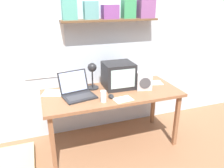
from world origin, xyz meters
name	(u,v)px	position (x,y,z in m)	size (l,w,h in m)	color
ground_plane	(112,143)	(0.00, 0.00, 0.00)	(12.00, 12.00, 0.00)	#8F6243
back_wall	(100,35)	(0.00, 0.49, 1.31)	(5.60, 0.24, 2.60)	silver
corner_desk	(112,97)	(0.00, 0.00, 0.66)	(1.60, 0.70, 0.72)	#925E3E
crt_monitor	(118,75)	(0.13, 0.12, 0.87)	(0.36, 0.34, 0.31)	#232326
laptop	(77,90)	(-0.41, 0.04, 0.78)	(0.40, 0.40, 0.26)	#232326
desk_lamp	(92,72)	(-0.20, 0.14, 0.94)	(0.15, 0.19, 0.34)	#232326
juice_glass	(103,97)	(-0.17, -0.22, 0.77)	(0.06, 0.06, 0.12)	white
space_heater	(144,81)	(0.39, -0.05, 0.83)	(0.20, 0.15, 0.22)	silver
computer_mouse	(111,96)	(-0.06, -0.15, 0.73)	(0.07, 0.11, 0.03)	#232326
open_notebook	(123,99)	(0.04, -0.24, 0.72)	(0.22, 0.17, 0.00)	white
loose_paper_near_monitor	(153,83)	(0.61, 0.11, 0.72)	(0.26, 0.21, 0.00)	silver
loose_paper_near_laptop	(54,93)	(-0.65, 0.19, 0.72)	(0.31, 0.27, 0.00)	white
printed_handout	(141,82)	(0.47, 0.20, 0.72)	(0.23, 0.21, 0.00)	white
floor_cushion	(10,163)	(-1.21, -0.02, 0.04)	(0.52, 0.52, 0.08)	#C3B985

